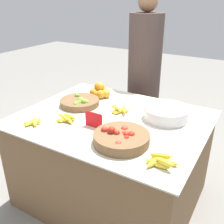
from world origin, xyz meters
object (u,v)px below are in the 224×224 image
(tomato_basket, at_px, (121,138))
(vendor_person, at_px, (144,82))
(metal_bowl, at_px, (166,113))
(lime_bowl, at_px, (80,102))
(price_sign, at_px, (94,120))

(tomato_basket, bearing_deg, vendor_person, 107.99)
(tomato_basket, relative_size, metal_bowl, 1.05)
(lime_bowl, xyz_separation_m, tomato_basket, (0.61, -0.36, 0.01))
(price_sign, bearing_deg, vendor_person, 96.94)
(lime_bowl, distance_m, tomato_basket, 0.71)
(tomato_basket, bearing_deg, metal_bowl, 75.78)
(tomato_basket, height_order, vendor_person, vendor_person)
(tomato_basket, height_order, price_sign, price_sign)
(metal_bowl, relative_size, price_sign, 2.42)
(vendor_person, bearing_deg, lime_bowl, -102.85)
(metal_bowl, height_order, vendor_person, vendor_person)
(tomato_basket, relative_size, vendor_person, 0.22)
(price_sign, distance_m, vendor_person, 1.17)
(price_sign, bearing_deg, tomato_basket, -17.44)
(lime_bowl, xyz_separation_m, price_sign, (0.33, -0.27, 0.03))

